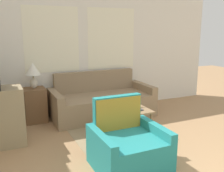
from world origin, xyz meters
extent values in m
cube|color=white|center=(0.00, 3.76, 1.30)|extent=(6.23, 0.05, 2.60)
cube|color=white|center=(-0.73, 3.73, 1.55)|extent=(1.10, 0.01, 1.30)
cube|color=white|center=(0.58, 3.73, 1.55)|extent=(1.10, 0.01, 1.30)
cube|color=#9E8966|center=(0.03, 2.63, 0.00)|extent=(1.58, 2.09, 0.01)
cube|color=#937A5B|center=(0.13, 3.20, 0.22)|extent=(1.78, 0.95, 0.45)
cube|color=#937A5B|center=(0.13, 3.61, 0.44)|extent=(1.78, 0.12, 0.88)
cube|color=#937A5B|center=(-0.83, 3.20, 0.30)|extent=(0.14, 0.95, 0.60)
cube|color=#937A5B|center=(1.09, 3.20, 0.30)|extent=(0.14, 0.95, 0.60)
cube|color=teal|center=(-0.36, 1.15, 0.21)|extent=(0.68, 0.81, 0.41)
cube|color=teal|center=(-0.36, 1.51, 0.44)|extent=(0.68, 0.10, 0.88)
cube|color=teal|center=(-0.75, 1.15, 0.27)|extent=(0.10, 0.81, 0.53)
cube|color=teal|center=(0.03, 1.15, 0.27)|extent=(0.10, 0.81, 0.53)
cube|color=#A87F28|center=(-0.36, 1.45, 0.55)|extent=(0.66, 0.01, 0.63)
cube|color=brown|center=(-1.17, 3.45, 0.33)|extent=(0.40, 0.40, 0.65)
ellipsoid|color=beige|center=(-1.17, 3.45, 0.76)|extent=(0.14, 0.14, 0.20)
cylinder|color=tan|center=(-1.17, 3.45, 0.89)|extent=(0.02, 0.02, 0.06)
cone|color=white|center=(-1.17, 3.45, 1.03)|extent=(0.29, 0.29, 0.23)
cube|color=#8E704C|center=(0.03, 2.06, 0.44)|extent=(0.88, 0.52, 0.03)
cylinder|color=#8E704C|center=(-0.36, 1.85, 0.21)|extent=(0.04, 0.04, 0.42)
cylinder|color=#8E704C|center=(0.42, 1.85, 0.21)|extent=(0.04, 0.04, 0.42)
cylinder|color=#8E704C|center=(-0.36, 2.27, 0.21)|extent=(0.04, 0.04, 0.42)
cylinder|color=#8E704C|center=(0.42, 2.27, 0.21)|extent=(0.04, 0.04, 0.42)
cube|color=#47474C|center=(0.15, 2.05, 0.46)|extent=(0.36, 0.22, 0.02)
cube|color=black|center=(0.15, 2.18, 0.58)|extent=(0.36, 0.07, 0.21)
cylinder|color=#191E4C|center=(-0.17, 2.04, 0.50)|extent=(0.07, 0.07, 0.11)
cylinder|color=white|center=(-0.30, 2.23, 0.50)|extent=(0.07, 0.07, 0.10)
camera|label=1|loc=(-1.86, -1.57, 1.76)|focal=42.00mm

